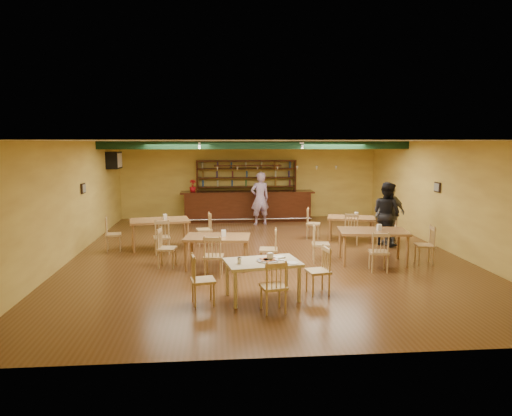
{
  "coord_description": "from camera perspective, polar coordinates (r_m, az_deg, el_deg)",
  "views": [
    {
      "loc": [
        -1.26,
        -11.95,
        2.97
      ],
      "look_at": [
        -0.2,
        0.6,
        1.15
      ],
      "focal_mm": 32.09,
      "sensor_mm": 36.0,
      "label": 1
    }
  ],
  "objects": [
    {
      "name": "floor",
      "position": [
        12.37,
        1.15,
        -5.66
      ],
      "size": [
        12.0,
        12.0,
        0.0
      ],
      "primitive_type": "plane",
      "color": "#583619",
      "rests_on": "ground"
    },
    {
      "name": "ceiling_beam",
      "position": [
        14.8,
        0.05,
        7.84
      ],
      "size": [
        10.0,
        0.3,
        0.25
      ],
      "primitive_type": "cube",
      "color": "black",
      "rests_on": "ceiling"
    },
    {
      "name": "track_rail_left",
      "position": [
        15.36,
        -6.92,
        8.05
      ],
      "size": [
        0.05,
        2.5,
        0.05
      ],
      "primitive_type": "cube",
      "color": "silver",
      "rests_on": "ceiling"
    },
    {
      "name": "track_rail_right",
      "position": [
        15.58,
        5.05,
        8.08
      ],
      "size": [
        0.05,
        2.5,
        0.05
      ],
      "primitive_type": "cube",
      "color": "silver",
      "rests_on": "ceiling"
    },
    {
      "name": "ac_unit",
      "position": [
        16.54,
        -17.28,
        5.71
      ],
      "size": [
        0.34,
        0.7,
        0.48
      ],
      "primitive_type": "cube",
      "color": "silver",
      "rests_on": "wall_left"
    },
    {
      "name": "picture_left",
      "position": [
        13.53,
        -20.75,
        2.3
      ],
      "size": [
        0.04,
        0.34,
        0.28
      ],
      "primitive_type": "cube",
      "color": "black",
      "rests_on": "wall_left"
    },
    {
      "name": "picture_right",
      "position": [
        13.98,
        21.68,
        2.43
      ],
      "size": [
        0.04,
        0.34,
        0.28
      ],
      "primitive_type": "cube",
      "color": "black",
      "rests_on": "wall_right"
    },
    {
      "name": "bar_counter",
      "position": [
        17.3,
        -1.06,
        0.23
      ],
      "size": [
        4.99,
        0.85,
        1.13
      ],
      "primitive_type": "cube",
      "color": "black",
      "rests_on": "ground"
    },
    {
      "name": "back_bar_hutch",
      "position": [
        17.86,
        -1.2,
        2.34
      ],
      "size": [
        3.86,
        0.4,
        2.28
      ],
      "primitive_type": "cube",
      "color": "black",
      "rests_on": "ground"
    },
    {
      "name": "poinsettia",
      "position": [
        17.2,
        -7.89,
        2.77
      ],
      "size": [
        0.33,
        0.33,
        0.45
      ],
      "primitive_type": "imported",
      "rotation": [
        0.0,
        0.0,
        0.35
      ],
      "color": "#A90F16",
      "rests_on": "bar_counter"
    },
    {
      "name": "dining_table_a",
      "position": [
        13.21,
        -11.88,
        -3.15
      ],
      "size": [
        1.78,
        1.26,
        0.81
      ],
      "primitive_type": "cube",
      "rotation": [
        0.0,
        0.0,
        0.19
      ],
      "color": "brown",
      "rests_on": "ground"
    },
    {
      "name": "dining_table_b",
      "position": [
        14.31,
        11.74,
        -2.49
      ],
      "size": [
        1.58,
        1.2,
        0.7
      ],
      "primitive_type": "cube",
      "rotation": [
        0.0,
        0.0,
        -0.28
      ],
      "color": "brown",
      "rests_on": "ground"
    },
    {
      "name": "dining_table_c",
      "position": [
        10.95,
        -4.82,
        -5.48
      ],
      "size": [
        1.63,
        1.1,
        0.76
      ],
      "primitive_type": "cube",
      "rotation": [
        0.0,
        0.0,
        -0.13
      ],
      "color": "brown",
      "rests_on": "ground"
    },
    {
      "name": "dining_table_d",
      "position": [
        11.7,
        14.3,
        -4.67
      ],
      "size": [
        1.76,
        1.2,
        0.82
      ],
      "primitive_type": "cube",
      "rotation": [
        0.0,
        0.0,
        -0.14
      ],
      "color": "brown",
      "rests_on": "ground"
    },
    {
      "name": "near_table",
      "position": [
        8.81,
        0.81,
        -8.95
      ],
      "size": [
        1.51,
        1.12,
        0.74
      ],
      "primitive_type": "cube",
      "rotation": [
        0.0,
        0.0,
        0.18
      ],
      "color": "tan",
      "rests_on": "ground"
    },
    {
      "name": "pizza_tray",
      "position": [
        8.72,
        1.46,
        -6.57
      ],
      "size": [
        0.49,
        0.49,
        0.01
      ],
      "primitive_type": "cylinder",
      "rotation": [
        0.0,
        0.0,
        0.26
      ],
      "color": "silver",
      "rests_on": "near_table"
    },
    {
      "name": "parmesan_shaker",
      "position": [
        8.52,
        -2.07,
        -6.59
      ],
      "size": [
        0.09,
        0.09,
        0.11
      ],
      "primitive_type": "cylinder",
      "rotation": [
        0.0,
        0.0,
        0.18
      ],
      "color": "#EAE5C6",
      "rests_on": "near_table"
    },
    {
      "name": "napkin_stack",
      "position": [
        8.93,
        2.9,
        -6.16
      ],
      "size": [
        0.25,
        0.22,
        0.03
      ],
      "primitive_type": "cube",
      "rotation": [
        0.0,
        0.0,
        0.45
      ],
      "color": "white",
      "rests_on": "near_table"
    },
    {
      "name": "pizza_server",
      "position": [
        8.78,
        2.39,
        -6.4
      ],
      "size": [
        0.33,
        0.22,
        0.0
      ],
      "primitive_type": "cube",
      "rotation": [
        0.0,
        0.0,
        -0.45
      ],
      "color": "silver",
      "rests_on": "pizza_tray"
    },
    {
      "name": "side_plate",
      "position": [
        8.59,
        4.56,
        -6.83
      ],
      "size": [
        0.26,
        0.26,
        0.01
      ],
      "primitive_type": "cylinder",
      "rotation": [
        0.0,
        0.0,
        0.18
      ],
      "color": "white",
      "rests_on": "near_table"
    },
    {
      "name": "patron_bar",
      "position": [
        16.47,
        0.49,
        1.19
      ],
      "size": [
        0.79,
        0.62,
        1.91
      ],
      "primitive_type": "imported",
      "rotation": [
        0.0,
        0.0,
        3.4
      ],
      "color": "#7E4AA0",
      "rests_on": "ground"
    },
    {
      "name": "patron_right_a",
      "position": [
        13.73,
        15.96,
        -0.69
      ],
      "size": [
        1.05,
        1.12,
        1.84
      ],
      "primitive_type": "imported",
      "rotation": [
        0.0,
        0.0,
        2.09
      ],
      "color": "black",
      "rests_on": "ground"
    },
    {
      "name": "patron_right_b",
      "position": [
        13.87,
        16.37,
        -0.75
      ],
      "size": [
        1.13,
        0.78,
        1.77
      ],
      "primitive_type": "imported",
      "rotation": [
        0.0,
        0.0,
        3.51
      ],
      "color": "gray",
      "rests_on": "ground"
    }
  ]
}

